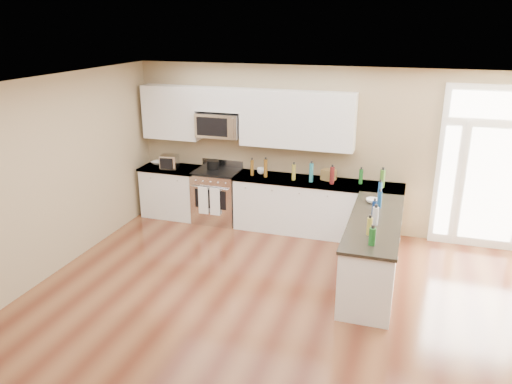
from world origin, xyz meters
TOP-DOWN VIEW (x-y plane):
  - ground at (0.00, 0.00)m, footprint 8.00×8.00m
  - room_shell at (0.00, 0.00)m, footprint 8.00×8.00m
  - back_cabinet_left at (-2.87, 3.69)m, footprint 1.10×0.66m
  - back_cabinet_right at (-0.16, 3.69)m, footprint 2.85×0.66m
  - peninsula_cabinet at (0.93, 2.24)m, footprint 0.69×2.32m
  - upper_cabinet_left at (-2.88, 3.83)m, footprint 1.04×0.33m
  - upper_cabinet_right at (-0.57, 3.83)m, footprint 1.94×0.33m
  - upper_cabinet_short at (-1.95, 3.83)m, footprint 0.82×0.33m
  - microwave at (-1.95, 3.80)m, footprint 0.78×0.41m
  - entry_door at (2.55, 3.95)m, footprint 1.70×0.10m
  - kitchen_range at (-1.98, 3.69)m, footprint 0.79×0.70m
  - stockpot at (-2.09, 3.79)m, footprint 0.28×0.28m
  - toaster_oven at (-2.85, 3.58)m, footprint 0.32×0.27m
  - cardboard_box at (0.01, 3.79)m, footprint 0.26×0.23m
  - bowl_left at (-3.21, 3.78)m, footprint 0.27×0.27m
  - bowl_peninsula at (0.83, 2.89)m, footprint 0.22×0.22m
  - cup_counter at (-1.18, 3.78)m, footprint 0.18×0.18m
  - counter_bottles at (0.34, 2.98)m, footprint 2.32×2.42m

SIDE VIEW (x-z plane):
  - ground at x=0.00m, z-range 0.00..0.00m
  - peninsula_cabinet at x=0.93m, z-range -0.04..0.90m
  - back_cabinet_right at x=-0.16m, z-range -0.03..0.91m
  - back_cabinet_left at x=-2.87m, z-range -0.03..0.91m
  - kitchen_range at x=-1.98m, z-range -0.06..1.02m
  - bowl_left at x=-3.21m, z-range 0.94..0.99m
  - bowl_peninsula at x=0.83m, z-range 0.94..1.00m
  - cup_counter at x=-1.18m, z-range 0.94..1.05m
  - cardboard_box at x=0.01m, z-range 0.94..1.12m
  - stockpot at x=-2.09m, z-range 0.95..1.12m
  - toaster_oven at x=-2.85m, z-range 0.94..1.20m
  - counter_bottles at x=0.34m, z-range 0.92..1.23m
  - entry_door at x=2.55m, z-range 0.00..2.60m
  - room_shell at x=0.00m, z-range -2.29..5.71m
  - microwave at x=-1.95m, z-range 1.55..1.97m
  - upper_cabinet_left at x=-2.88m, z-range 1.45..2.40m
  - upper_cabinet_right at x=-0.57m, z-range 1.45..2.40m
  - upper_cabinet_short at x=-1.95m, z-range 2.00..2.40m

